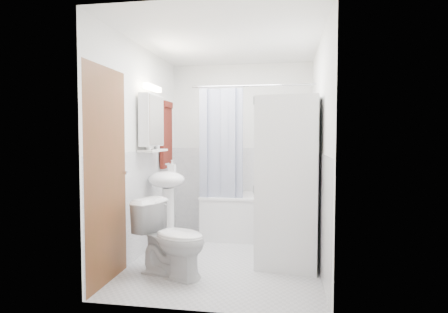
% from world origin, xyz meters
% --- Properties ---
extents(floor, '(2.60, 2.60, 0.00)m').
position_xyz_m(floor, '(0.00, 0.00, 0.00)').
color(floor, '#BBBABF').
rests_on(floor, ground).
extents(room_walls, '(2.60, 2.60, 2.60)m').
position_xyz_m(room_walls, '(0.00, 0.00, 1.49)').
color(room_walls, white).
rests_on(room_walls, ground).
extents(wainscot, '(1.98, 2.58, 2.58)m').
position_xyz_m(wainscot, '(0.00, 0.29, 0.60)').
color(wainscot, white).
rests_on(wainscot, ground).
extents(door, '(0.05, 2.00, 2.00)m').
position_xyz_m(door, '(-0.95, -0.55, 1.00)').
color(door, brown).
rests_on(door, ground).
extents(bathtub, '(1.52, 0.72, 0.58)m').
position_xyz_m(bathtub, '(0.30, 0.92, 0.32)').
color(bathtub, white).
rests_on(bathtub, ground).
extents(tub_spout, '(0.04, 0.12, 0.04)m').
position_xyz_m(tub_spout, '(0.50, 1.25, 0.90)').
color(tub_spout, silver).
rests_on(tub_spout, room_walls).
extents(curtain_rod, '(1.70, 0.02, 0.02)m').
position_xyz_m(curtain_rod, '(0.30, 0.62, 2.00)').
color(curtain_rod, silver).
rests_on(curtain_rod, room_walls).
extents(shower_curtain, '(0.55, 0.02, 1.45)m').
position_xyz_m(shower_curtain, '(-0.18, 0.62, 1.25)').
color(shower_curtain, '#15204C').
rests_on(shower_curtain, curtain_rod).
extents(sink, '(0.44, 0.37, 1.04)m').
position_xyz_m(sink, '(-0.75, 0.19, 0.70)').
color(sink, white).
rests_on(sink, ground).
extents(medicine_cabinet, '(0.13, 0.50, 0.71)m').
position_xyz_m(medicine_cabinet, '(-0.90, 0.10, 1.57)').
color(medicine_cabinet, white).
rests_on(medicine_cabinet, room_walls).
extents(shelf, '(0.18, 0.54, 0.02)m').
position_xyz_m(shelf, '(-0.89, 0.10, 1.20)').
color(shelf, silver).
rests_on(shelf, room_walls).
extents(shower_caddy, '(0.22, 0.06, 0.02)m').
position_xyz_m(shower_caddy, '(0.55, 1.24, 1.15)').
color(shower_caddy, silver).
rests_on(shower_caddy, room_walls).
extents(towel, '(0.07, 0.37, 0.90)m').
position_xyz_m(towel, '(-0.94, 0.73, 1.40)').
color(towel, '#541912').
rests_on(towel, room_walls).
extents(washer_dryer, '(0.71, 0.70, 1.77)m').
position_xyz_m(washer_dryer, '(0.68, -0.09, 0.89)').
color(washer_dryer, white).
rests_on(washer_dryer, ground).
extents(toilet, '(0.84, 0.64, 0.72)m').
position_xyz_m(toilet, '(-0.45, -0.60, 0.36)').
color(toilet, white).
rests_on(toilet, ground).
extents(soap_pump, '(0.08, 0.17, 0.08)m').
position_xyz_m(soap_pump, '(-0.71, 0.25, 0.95)').
color(soap_pump, gray).
rests_on(soap_pump, sink).
extents(shelf_bottle, '(0.07, 0.18, 0.07)m').
position_xyz_m(shelf_bottle, '(-0.89, -0.05, 1.25)').
color(shelf_bottle, gray).
rests_on(shelf_bottle, shelf).
extents(shelf_cup, '(0.10, 0.09, 0.10)m').
position_xyz_m(shelf_cup, '(-0.89, 0.22, 1.26)').
color(shelf_cup, gray).
rests_on(shelf_cup, shelf).
extents(shampoo_a, '(0.13, 0.17, 0.13)m').
position_xyz_m(shampoo_a, '(0.35, 1.24, 1.23)').
color(shampoo_a, gray).
rests_on(shampoo_a, shower_caddy).
extents(shampoo_b, '(0.08, 0.21, 0.08)m').
position_xyz_m(shampoo_b, '(0.47, 1.24, 1.20)').
color(shampoo_b, '#253197').
rests_on(shampoo_b, shower_caddy).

